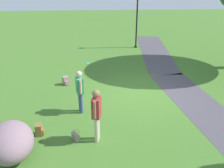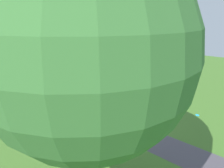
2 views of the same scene
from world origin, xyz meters
name	(u,v)px [view 2 (image 2 of 2)]	position (x,y,z in m)	size (l,w,h in m)	color
ground_plane	(125,113)	(0.00, 0.00, 0.00)	(48.00, 48.00, 0.00)	#426E28
footpath_segment_mid	(79,119)	(1.93, 2.35, 0.00)	(8.19, 3.07, 0.01)	#49454D
large_shade_tree	(89,55)	(-2.78, 6.39, 5.17)	(5.12, 5.12, 7.74)	#4E3337
young_tree_near_path	(5,74)	(5.58, 4.51, 2.83)	(2.13, 2.13, 3.92)	#523438
lawn_boulder	(115,79)	(3.84, -4.40, 0.53)	(1.95, 1.70, 1.05)	gray
woman_with_handbag	(104,81)	(3.21, -1.91, 1.06)	(0.51, 0.32, 1.80)	beige
man_near_boulder	(127,84)	(1.42, -2.53, 0.98)	(0.51, 0.32, 1.69)	#344670
handbag_on_grass	(110,89)	(3.17, -2.61, 0.14)	(0.38, 0.38, 0.31)	gray
backpack_by_boulder	(121,86)	(2.81, -3.84, 0.19)	(0.30, 0.28, 0.40)	brown
spare_backpack_on_lawn	(162,98)	(-1.12, -3.38, 0.19)	(0.35, 0.34, 0.40)	gray
frisbee_on_grass	(197,115)	(-3.93, -2.43, 0.01)	(0.23, 0.23, 0.02)	#23ACD9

